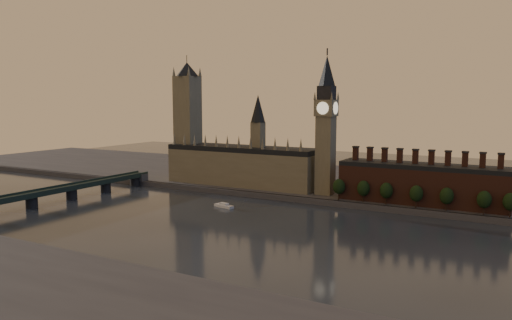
{
  "coord_description": "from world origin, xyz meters",
  "views": [
    {
      "loc": [
        143.9,
        -235.67,
        74.08
      ],
      "look_at": [
        -18.36,
        55.0,
        33.72
      ],
      "focal_mm": 35.0,
      "sensor_mm": 36.0,
      "label": 1
    }
  ],
  "objects": [
    {
      "name": "ground",
      "position": [
        0.0,
        0.0,
        0.0
      ],
      "size": [
        900.0,
        900.0,
        0.0
      ],
      "primitive_type": "plane",
      "color": "black",
      "rests_on": "ground"
    },
    {
      "name": "north_bank",
      "position": [
        0.0,
        178.04,
        2.0
      ],
      "size": [
        900.0,
        182.0,
        4.0
      ],
      "color": "#46464C",
      "rests_on": "ground"
    },
    {
      "name": "palace_of_westminster",
      "position": [
        -64.41,
        114.91,
        21.63
      ],
      "size": [
        130.0,
        30.3,
        74.0
      ],
      "color": "#777055",
      "rests_on": "north_bank"
    },
    {
      "name": "victoria_tower",
      "position": [
        -120.0,
        115.0,
        59.09
      ],
      "size": [
        24.0,
        24.0,
        108.0
      ],
      "color": "#777055",
      "rests_on": "north_bank"
    },
    {
      "name": "big_ben",
      "position": [
        10.0,
        110.0,
        56.83
      ],
      "size": [
        15.0,
        15.0,
        107.0
      ],
      "color": "#777055",
      "rests_on": "north_bank"
    },
    {
      "name": "chimney_block",
      "position": [
        80.0,
        110.0,
        17.82
      ],
      "size": [
        110.0,
        25.0,
        37.0
      ],
      "color": "#572E21",
      "rests_on": "north_bank"
    },
    {
      "name": "embankment_tree_0",
      "position": [
        26.67,
        93.84,
        13.47
      ],
      "size": [
        8.6,
        8.6,
        14.88
      ],
      "color": "black",
      "rests_on": "north_bank"
    },
    {
      "name": "embankment_tree_1",
      "position": [
        43.8,
        95.37,
        13.47
      ],
      "size": [
        8.6,
        8.6,
        14.88
      ],
      "color": "black",
      "rests_on": "north_bank"
    },
    {
      "name": "embankment_tree_2",
      "position": [
        59.7,
        94.85,
        13.47
      ],
      "size": [
        8.6,
        8.6,
        14.88
      ],
      "color": "black",
      "rests_on": "north_bank"
    },
    {
      "name": "embankment_tree_3",
      "position": [
        79.56,
        93.5,
        13.47
      ],
      "size": [
        8.6,
        8.6,
        14.88
      ],
      "color": "black",
      "rests_on": "north_bank"
    },
    {
      "name": "embankment_tree_4",
      "position": [
        98.08,
        94.44,
        13.47
      ],
      "size": [
        8.6,
        8.6,
        14.88
      ],
      "color": "black",
      "rests_on": "north_bank"
    },
    {
      "name": "embankment_tree_5",
      "position": [
        119.88,
        93.64,
        13.47
      ],
      "size": [
        8.6,
        8.6,
        14.88
      ],
      "color": "black",
      "rests_on": "north_bank"
    },
    {
      "name": "embankment_tree_6",
      "position": [
        134.18,
        93.77,
        13.47
      ],
      "size": [
        8.6,
        8.6,
        14.88
      ],
      "color": "black",
      "rests_on": "north_bank"
    },
    {
      "name": "westminster_bridge",
      "position": [
        -155.0,
        -2.7,
        7.44
      ],
      "size": [
        14.0,
        200.0,
        11.55
      ],
      "color": "#1D2E27",
      "rests_on": "ground"
    },
    {
      "name": "river_boat",
      "position": [
        -40.66,
        49.33,
        1.18
      ],
      "size": [
        15.96,
        7.66,
        3.07
      ],
      "rotation": [
        0.0,
        0.0,
        -0.22
      ],
      "color": "silver",
      "rests_on": "ground"
    }
  ]
}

